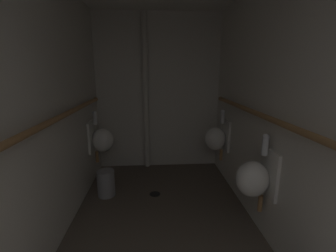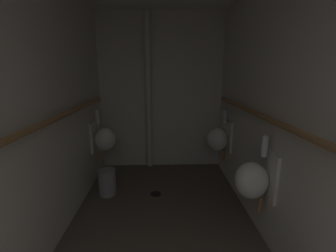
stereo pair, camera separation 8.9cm
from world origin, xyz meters
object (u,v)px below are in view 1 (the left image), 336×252
urinal_right_mid (255,178)px  urinal_right_far (217,138)px  urinal_left_mid (101,139)px  floor_drain (155,194)px  standpipe_back_wall (146,94)px  waste_bin (106,183)px

urinal_right_mid → urinal_right_far: 1.28m
urinal_left_mid → urinal_right_far: size_ratio=1.00×
urinal_left_mid → urinal_right_mid: (1.65, -1.32, 0.00)m
urinal_left_mid → floor_drain: size_ratio=5.39×
standpipe_back_wall → floor_drain: standpipe_back_wall is taller
waste_bin → floor_drain: bearing=-1.8°
urinal_right_far → standpipe_back_wall: size_ratio=0.32×
urinal_left_mid → urinal_right_far: (1.65, -0.04, 0.00)m
floor_drain → urinal_left_mid: bearing=148.6°
urinal_right_mid → standpipe_back_wall: standpipe_back_wall is taller
urinal_right_mid → waste_bin: (-1.53, 0.88, -0.46)m
floor_drain → urinal_right_far: bearing=24.6°
urinal_left_mid → waste_bin: size_ratio=2.24×
urinal_right_mid → standpipe_back_wall: bearing=120.3°
standpipe_back_wall → urinal_right_far: bearing=-24.8°
urinal_left_mid → urinal_right_far: same height
urinal_left_mid → standpipe_back_wall: bearing=34.5°
urinal_right_far → urinal_left_mid: bearing=178.6°
urinal_left_mid → floor_drain: bearing=-31.4°
urinal_right_far → waste_bin: size_ratio=2.24×
urinal_left_mid → floor_drain: (0.75, -0.46, -0.63)m
urinal_left_mid → urinal_right_far: 1.65m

